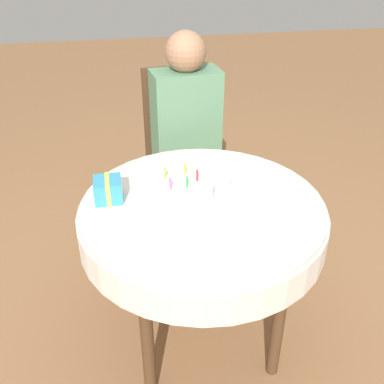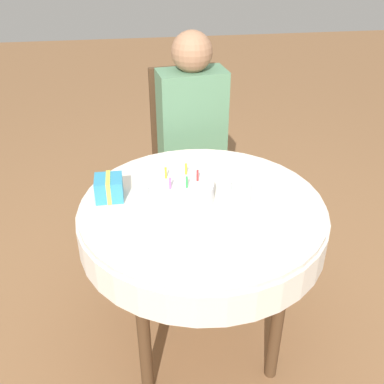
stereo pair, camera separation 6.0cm
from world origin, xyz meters
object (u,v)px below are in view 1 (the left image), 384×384
Objects in this scene: chair at (182,154)px; birthday_cake at (181,192)px; drinking_glass at (241,190)px; gift_box at (108,190)px; person at (187,128)px.

chair is 3.94× the size of birthday_cake.
drinking_glass is at bearing -7.66° from birthday_cake.
drinking_glass is 0.78× the size of gift_box.
birthday_cake is at bearing -106.44° from chair.
person reaches higher than gift_box.
person is 10.81× the size of gift_box.
drinking_glass is (0.10, -0.83, 0.25)m from chair.
chair reaches higher than gift_box.
person is at bearing 96.63° from drinking_glass.
drinking_glass is (0.08, -0.73, 0.04)m from person.
birthday_cake is 2.24× the size of gift_box.
birthday_cake is at bearing 172.34° from drinking_glass.
birthday_cake is at bearing -13.56° from gift_box.
gift_box is (-0.51, 0.10, 0.00)m from drinking_glass.
birthday_cake reaches higher than drinking_glass.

